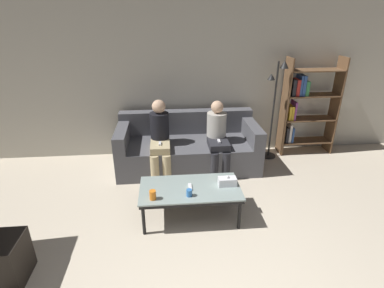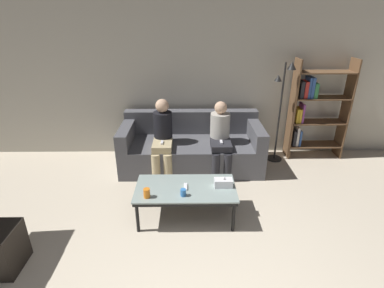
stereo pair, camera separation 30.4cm
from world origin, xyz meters
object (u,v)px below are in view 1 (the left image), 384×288
Objects in this scene: cup_near_right at (189,193)px; bookshelf at (303,106)px; cup_near_left at (153,195)px; seated_person_mid_left at (217,135)px; couch at (188,148)px; tissue_box at (227,181)px; standing_lamp at (275,100)px; game_remote at (190,187)px; seated_person_left_end at (160,137)px; coffee_table at (190,190)px.

bookshelf reaches higher than cup_near_right.
seated_person_mid_left reaches higher than cup_near_left.
tissue_box is (0.37, -1.39, 0.17)m from couch.
cup_near_left is 0.07× the size of standing_lamp.
seated_person_mid_left is (-1.61, -0.56, -0.27)m from bookshelf.
cup_near_left is 0.75× the size of game_remote.
tissue_box reaches higher than cup_near_right.
standing_lamp is 1.43× the size of seated_person_left_end.
standing_lamp is at bearing 45.78° from game_remote.
couch is 1.85× the size of coffee_table.
seated_person_left_end is at bearing -179.66° from seated_person_mid_left.
tissue_box is 0.19× the size of seated_person_left_end.
standing_lamp reaches higher than couch.
coffee_table is 0.05m from game_remote.
seated_person_left_end reaches higher than cup_near_right.
seated_person_mid_left is at bearing 86.29° from tissue_box.
seated_person_mid_left reaches higher than couch.
cup_near_left reaches higher than coffee_table.
cup_near_right is at bearing -131.70° from standing_lamp.
cup_near_left is 2.77m from standing_lamp.
cup_near_right is 1.49m from seated_person_mid_left.
couch is at bearing 86.49° from game_remote.
cup_near_right is (-0.11, -1.59, 0.16)m from couch.
seated_person_mid_left is (0.08, 1.17, 0.13)m from tissue_box.
cup_near_left is 1.71m from seated_person_mid_left.
seated_person_mid_left reaches higher than game_remote.
tissue_box is at bearing 2.38° from coffee_table.
couch is 10.27× the size of tissue_box.
couch is 1.66m from standing_lamp.
game_remote is at bearing 24.74° from cup_near_left.
cup_near_left is 3.27m from bookshelf.
tissue_box is 1.18m from seated_person_mid_left.
bookshelf reaches higher than seated_person_mid_left.
coffee_table is 0.47m from tissue_box.
tissue_box is (0.46, 0.02, 0.09)m from coffee_table.
couch is at bearing 71.86° from cup_near_left.
cup_near_left is at bearing -176.33° from cup_near_right.
couch is 2.16m from bookshelf.
bookshelf is 1.72m from seated_person_mid_left.
seated_person_left_end is at bearing -153.48° from couch.
tissue_box is at bearing -93.71° from seated_person_mid_left.
cup_near_right is 2.93m from bookshelf.
coffee_table is 2.81m from bookshelf.
tissue_box is at bearing 2.38° from game_remote.
tissue_box is 0.46m from game_remote.
couch is 0.58m from seated_person_mid_left.
coffee_table is 5.55× the size of tissue_box.
cup_near_right is 0.39× the size of tissue_box.
bookshelf is (1.68, 1.74, 0.40)m from tissue_box.
seated_person_left_end is (-0.45, -0.22, 0.31)m from couch.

